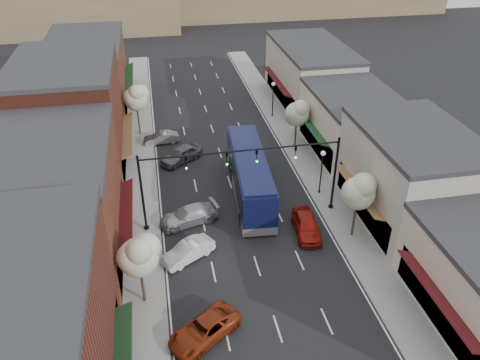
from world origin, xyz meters
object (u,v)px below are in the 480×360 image
lamp_post_far (273,94)px  red_hatchback (306,225)px  tree_right_far (298,112)px  lamp_post_near (322,165)px  coach_bus (250,174)px  signal_mast_right (309,166)px  parked_car_e (161,138)px  tree_left_far (136,97)px  parked_car_b (188,251)px  signal_mast_left (171,180)px  tree_left_near (139,255)px  parked_car_d (181,154)px  parked_car_c (189,215)px  tree_right_near (359,191)px  parked_car_a (204,329)px

lamp_post_far → red_hatchback: 23.19m
tree_right_far → lamp_post_near: (-0.55, -9.44, -0.99)m
coach_bus → signal_mast_right: bearing=-37.1°
parked_car_e → tree_left_far: bearing=-144.0°
red_hatchback → lamp_post_far: bearing=88.6°
tree_left_far → parked_car_b: 22.69m
signal_mast_left → tree_left_near: 8.48m
coach_bus → parked_car_d: (-5.66, 7.27, -1.27)m
tree_left_near → lamp_post_far: (16.05, 28.06, -1.22)m
signal_mast_left → red_hatchback: bearing=-15.5°
parked_car_c → parked_car_e: 15.20m
coach_bus → parked_car_d: coach_bus is taller
lamp_post_far → parked_car_c: (-12.25, -19.66, -2.28)m
lamp_post_near → parked_car_c: (-12.25, -2.16, -2.28)m
signal_mast_left → parked_car_e: signal_mast_left is taller
lamp_post_near → parked_car_e: bearing=136.8°
tree_right_far → signal_mast_left: bearing=-139.5°
tree_right_near → signal_mast_right: bearing=123.9°
parked_car_a → parked_car_e: bearing=148.5°
parked_car_b → parked_car_e: (-1.04, 19.63, -0.06)m
lamp_post_far → parked_car_d: bearing=-142.9°
tree_right_near → parked_car_e: size_ratio=1.55×
tree_left_near → lamp_post_near: size_ratio=1.28×
tree_left_near → parked_car_d: tree_left_near is taller
signal_mast_left → tree_right_far: 18.39m
parked_car_a → parked_car_c: (0.24, 12.06, 0.05)m
parked_car_d → signal_mast_right: bearing=5.7°
tree_right_near → parked_car_e: bearing=126.3°
parked_car_b → parked_car_e: 19.65m
tree_left_near → parked_car_d: (4.05, 19.00, -3.42)m
tree_right_near → red_hatchback: 5.23m
parked_car_a → coach_bus: bearing=124.0°
signal_mast_right → tree_left_far: (-13.87, 17.95, -0.02)m
red_hatchback → parked_car_e: (-10.78, 18.34, -0.16)m
lamp_post_near → parked_car_d: (-12.00, 8.44, -2.20)m
signal_mast_left → tree_left_far: signal_mast_left is taller
tree_left_far → parked_car_e: size_ratio=1.60×
red_hatchback → parked_car_b: red_hatchback is taller
tree_left_far → parked_car_d: (4.05, -7.00, -3.80)m
tree_left_near → red_hatchback: (13.04, 5.17, -3.43)m
signal_mast_left → lamp_post_far: signal_mast_left is taller
red_hatchback → parked_car_b: size_ratio=1.11×
parked_car_e → parked_car_d: bearing=15.3°
tree_left_far → lamp_post_near: (16.05, -15.44, -1.60)m
tree_right_near → lamp_post_far: tree_right_near is taller
tree_right_near → parked_car_a: 15.58m
tree_right_near → tree_right_far: 16.01m
tree_right_near → parked_car_a: size_ratio=1.23×
tree_right_far → red_hatchback: bearing=-103.5°
signal_mast_left → tree_right_far: (13.97, 11.95, -0.63)m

